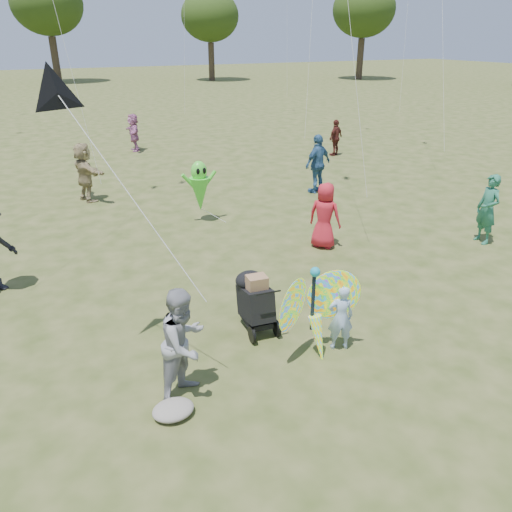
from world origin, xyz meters
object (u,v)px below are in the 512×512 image
(crowd_f, at_px, (488,209))
(crowd_h, at_px, (336,138))
(crowd_c, at_px, (318,164))
(crowd_d, at_px, (85,172))
(alien_kite, at_px, (200,188))
(butterfly_kite, at_px, (315,312))
(crowd_j, at_px, (134,132))
(child_girl, at_px, (341,317))
(jogging_stroller, at_px, (254,298))
(adult_man, at_px, (184,344))
(crowd_a, at_px, (325,216))

(crowd_f, distance_m, crowd_h, 10.24)
(crowd_c, relative_size, crowd_d, 1.04)
(crowd_f, height_order, alien_kite, crowd_f)
(crowd_h, xyz_separation_m, butterfly_kite, (-8.79, -12.25, 0.04))
(crowd_j, bearing_deg, crowd_f, 24.92)
(crowd_d, xyz_separation_m, crowd_h, (10.77, 1.95, -0.15))
(crowd_c, xyz_separation_m, alien_kite, (-4.51, -1.01, 0.01))
(crowd_h, distance_m, crowd_j, 9.01)
(crowd_j, distance_m, butterfly_kite, 17.10)
(crowd_d, relative_size, crowd_f, 1.05)
(crowd_j, height_order, butterfly_kite, crowd_j)
(child_girl, xyz_separation_m, jogging_stroller, (-1.01, 1.18, 0.02))
(child_girl, height_order, adult_man, adult_man)
(child_girl, xyz_separation_m, crowd_c, (4.59, 7.92, 0.37))
(child_girl, height_order, crowd_c, crowd_c)
(crowd_d, bearing_deg, crowd_j, -41.40)
(jogging_stroller, height_order, alien_kite, alien_kite)
(adult_man, xyz_separation_m, crowd_j, (3.36, 17.06, -0.04))
(child_girl, relative_size, alien_kite, 0.68)
(butterfly_kite, bearing_deg, crowd_a, 54.90)
(adult_man, bearing_deg, alien_kite, 33.04)
(child_girl, xyz_separation_m, crowd_j, (0.67, 17.08, 0.23))
(jogging_stroller, bearing_deg, crowd_d, 104.79)
(child_girl, xyz_separation_m, butterfly_kite, (-0.49, 0.03, 0.21))
(crowd_h, bearing_deg, crowd_j, -56.00)
(jogging_stroller, bearing_deg, crowd_a, 45.42)
(crowd_h, height_order, butterfly_kite, butterfly_kite)
(adult_man, relative_size, crowd_h, 1.12)
(alien_kite, bearing_deg, crowd_d, 126.79)
(crowd_c, distance_m, crowd_f, 5.80)
(adult_man, relative_size, alien_kite, 0.99)
(alien_kite, bearing_deg, crowd_h, 33.16)
(crowd_f, xyz_separation_m, jogging_stroller, (-7.03, -1.12, -0.27))
(crowd_c, bearing_deg, crowd_a, 42.43)
(adult_man, height_order, crowd_j, adult_man)
(crowd_a, bearing_deg, adult_man, 90.96)
(crowd_a, height_order, alien_kite, alien_kite)
(adult_man, height_order, crowd_a, adult_man)
(adult_man, bearing_deg, crowd_j, 43.85)
(jogging_stroller, bearing_deg, alien_kite, 84.86)
(crowd_j, bearing_deg, child_girl, 2.80)
(jogging_stroller, bearing_deg, crowd_c, 55.99)
(crowd_f, xyz_separation_m, crowd_j, (-5.34, 14.78, -0.06))
(crowd_h, bearing_deg, crowd_d, -13.55)
(crowd_c, bearing_deg, alien_kite, -4.46)
(child_girl, relative_size, crowd_d, 0.65)
(crowd_h, bearing_deg, child_girl, 32.15)
(adult_man, relative_size, crowd_a, 1.05)
(crowd_c, relative_size, alien_kite, 1.11)
(crowd_c, bearing_deg, crowd_f, 87.06)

